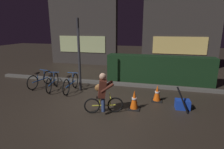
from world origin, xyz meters
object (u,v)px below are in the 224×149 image
object	(u,v)px
parked_bike_left_mid	(52,82)
closed_umbrella	(183,100)
parked_bike_center_left	(71,83)
parked_bike_leftmost	(41,79)
cyclist	(103,93)
street_post	(79,55)
traffic_cone_near	(134,100)
blue_crate	(182,104)
traffic_cone_far	(157,93)

from	to	relation	value
parked_bike_left_mid	closed_umbrella	distance (m)	5.07
parked_bike_left_mid	parked_bike_center_left	world-z (taller)	parked_bike_center_left
parked_bike_leftmost	cyclist	size ratio (longest dim) A/B	1.21
parked_bike_left_mid	street_post	bearing A→B (deg)	-90.16
street_post	traffic_cone_near	bearing A→B (deg)	-28.27
parked_bike_center_left	blue_crate	size ratio (longest dim) A/B	3.54
traffic_cone_far	closed_umbrella	xyz separation A→B (m)	(0.76, -0.70, 0.11)
traffic_cone_far	parked_bike_center_left	bearing A→B (deg)	176.80
traffic_cone_far	cyclist	world-z (taller)	cyclist
street_post	traffic_cone_near	world-z (taller)	street_post
traffic_cone_far	parked_bike_leftmost	bearing A→B (deg)	175.43
blue_crate	street_post	bearing A→B (deg)	167.02
closed_umbrella	traffic_cone_near	bearing A→B (deg)	33.52
blue_crate	cyclist	size ratio (longest dim) A/B	0.35
parked_bike_leftmost	cyclist	xyz separation A→B (m)	(3.37, -1.72, 0.31)
street_post	traffic_cone_far	distance (m)	3.34
parked_bike_left_mid	traffic_cone_far	world-z (taller)	parked_bike_left_mid
parked_bike_center_left	blue_crate	bearing A→B (deg)	-102.95
parked_bike_leftmost	closed_umbrella	xyz separation A→B (m)	(5.71, -1.09, 0.07)
parked_bike_leftmost	parked_bike_left_mid	xyz separation A→B (m)	(0.71, -0.21, -0.00)
street_post	parked_bike_center_left	world-z (taller)	street_post
cyclist	closed_umbrella	world-z (taller)	cyclist
closed_umbrella	parked_bike_left_mid	bearing A→B (deg)	17.54
traffic_cone_near	traffic_cone_far	xyz separation A→B (m)	(0.69, 0.85, -0.02)
parked_bike_left_mid	blue_crate	world-z (taller)	parked_bike_left_mid
parked_bike_leftmost	parked_bike_left_mid	bearing A→B (deg)	-98.15
traffic_cone_near	cyclist	size ratio (longest dim) A/B	0.50
parked_bike_leftmost	blue_crate	bearing A→B (deg)	-90.10
parked_bike_center_left	traffic_cone_far	xyz separation A→B (m)	(3.40, -0.19, -0.05)
traffic_cone_near	closed_umbrella	bearing A→B (deg)	5.94
parked_bike_center_left	blue_crate	distance (m)	4.25
street_post	parked_bike_center_left	size ratio (longest dim) A/B	1.85
parked_bike_center_left	cyclist	xyz separation A→B (m)	(1.82, -1.52, 0.30)
traffic_cone_far	closed_umbrella	world-z (taller)	closed_umbrella
parked_bike_leftmost	street_post	bearing A→B (deg)	-80.01
street_post	parked_bike_left_mid	size ratio (longest dim) A/B	1.95
parked_bike_left_mid	traffic_cone_near	distance (m)	3.70
parked_bike_center_left	traffic_cone_far	world-z (taller)	parked_bike_center_left
parked_bike_leftmost	traffic_cone_near	world-z (taller)	parked_bike_leftmost
blue_crate	closed_umbrella	world-z (taller)	closed_umbrella
traffic_cone_far	cyclist	size ratio (longest dim) A/B	0.47
street_post	blue_crate	world-z (taller)	street_post
street_post	traffic_cone_far	xyz separation A→B (m)	(3.10, -0.45, -1.16)
parked_bike_left_mid	closed_umbrella	world-z (taller)	closed_umbrella
parked_bike_left_mid	parked_bike_center_left	xyz separation A→B (m)	(0.84, 0.00, 0.01)
traffic_cone_near	parked_bike_left_mid	bearing A→B (deg)	163.76
parked_bike_leftmost	parked_bike_center_left	size ratio (longest dim) A/B	0.97
parked_bike_leftmost	traffic_cone_far	distance (m)	4.96
traffic_cone_far	blue_crate	distance (m)	0.93
blue_crate	parked_bike_center_left	bearing A→B (deg)	171.35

